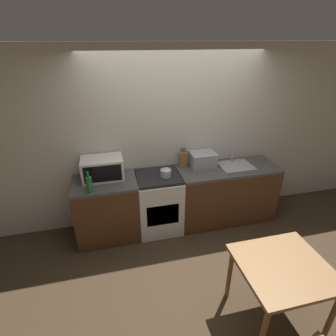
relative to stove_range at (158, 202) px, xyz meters
The scene contains 12 objects.
ground_plane 0.89m from the stove_range, 65.07° to the right, with size 16.00×16.00×0.00m, color #3D2D1E.
wall_back 0.97m from the stove_range, 46.64° to the left, with size 10.00×0.06×2.60m.
counter_left_run 0.75m from the stove_range, behind, with size 0.86×0.62×0.90m.
counter_right_run 1.07m from the stove_range, ahead, with size 1.51×0.62×0.90m.
stove_range is the anchor object (origin of this frame).
kettle 0.54m from the stove_range, 25.82° to the right, with size 0.15×0.15×0.17m.
microwave 0.96m from the stove_range, behind, with size 0.56×0.36×0.29m.
bottle 1.10m from the stove_range, 165.96° to the right, with size 0.07×0.07×0.28m.
knife_block 0.74m from the stove_range, 24.81° to the left, with size 0.11×0.08×0.30m.
toaster_oven 0.92m from the stove_range, 11.12° to the left, with size 0.37×0.30×0.21m.
sink_basin 1.28m from the stove_range, ahead, with size 0.49×0.40×0.24m.
dining_table 1.92m from the stove_range, 63.27° to the right, with size 0.84×0.78×0.72m.
Camera 1 is at (-0.95, -2.50, 2.64)m, focal length 28.00 mm.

